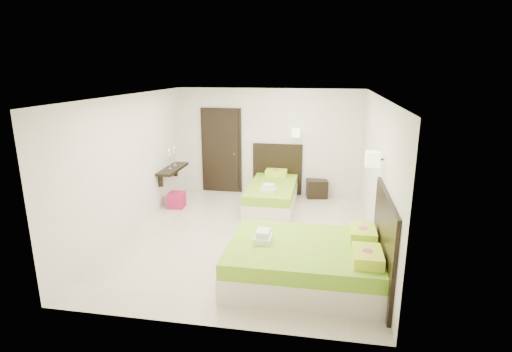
% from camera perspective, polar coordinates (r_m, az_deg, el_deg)
% --- Properties ---
extents(floor, '(5.50, 5.50, 0.00)m').
position_cam_1_polar(floor, '(7.61, -1.14, -8.58)').
color(floor, beige).
rests_on(floor, ground).
extents(bed_single, '(1.22, 2.04, 1.68)m').
position_cam_1_polar(bed_single, '(9.14, 2.36, -2.40)').
color(bed_single, beige).
rests_on(bed_single, ground).
extents(bed_double, '(2.24, 1.91, 1.85)m').
position_cam_1_polar(bed_double, '(6.04, 7.74, -11.90)').
color(bed_double, beige).
rests_on(bed_double, ground).
extents(nightstand, '(0.56, 0.51, 0.44)m').
position_cam_1_polar(nightstand, '(9.88, 8.66, -1.74)').
color(nightstand, black).
rests_on(nightstand, ground).
extents(ottoman, '(0.37, 0.37, 0.35)m').
position_cam_1_polar(ottoman, '(9.23, -11.28, -3.37)').
color(ottoman, maroon).
rests_on(ottoman, ground).
extents(door, '(1.02, 0.15, 2.14)m').
position_cam_1_polar(door, '(10.07, -4.96, 3.59)').
color(door, black).
rests_on(door, ground).
extents(console_shelf, '(0.35, 1.20, 0.78)m').
position_cam_1_polar(console_shelf, '(9.38, -11.87, 0.98)').
color(console_shelf, black).
rests_on(console_shelf, ground).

